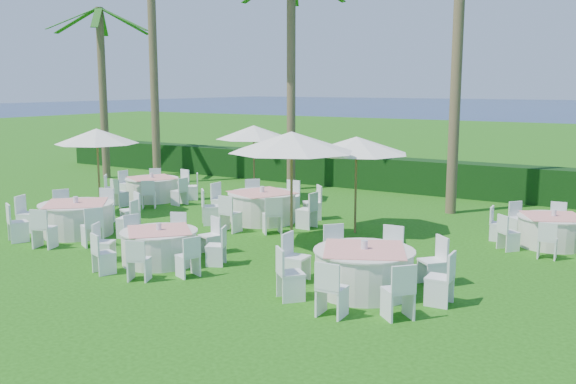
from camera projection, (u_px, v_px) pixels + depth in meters
name	position (u px, v px, depth m)	size (l,w,h in m)	color
ground	(190.00, 269.00, 13.68)	(120.00, 120.00, 0.00)	#1D540E
hedge	(401.00, 175.00, 23.67)	(34.00, 1.00, 1.20)	black
banquet_table_a	(77.00, 218.00, 16.81)	(3.30, 3.30, 1.01)	silver
banquet_table_b	(159.00, 246.00, 14.10)	(2.89, 2.89, 0.90)	silver
banquet_table_c	(364.00, 269.00, 12.11)	(3.36, 3.36, 1.01)	silver
banquet_table_d	(152.00, 188.00, 21.75)	(3.12, 3.12, 0.94)	silver
banquet_table_e	(262.00, 206.00, 18.34)	(3.43, 3.43, 1.03)	silver
banquet_table_f	(553.00, 230.00, 15.59)	(2.96, 2.96, 0.90)	silver
umbrella_a	(97.00, 136.00, 19.05)	(2.45, 2.45, 2.61)	brown
umbrella_b	(292.00, 142.00, 15.10)	(3.03, 3.03, 2.80)	brown
umbrella_c	(254.00, 132.00, 21.30)	(2.54, 2.54, 2.55)	brown
umbrella_d	(356.00, 145.00, 16.67)	(2.76, 2.76, 2.56)	brown
palm_a	(152.00, 34.00, 24.61)	(4.20, 4.39, 10.69)	brown
palm_b	(291.00, 70.00, 23.42)	(4.41, 4.05, 7.93)	brown
palm_f	(102.00, 84.00, 26.50)	(4.36, 4.27, 7.00)	brown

